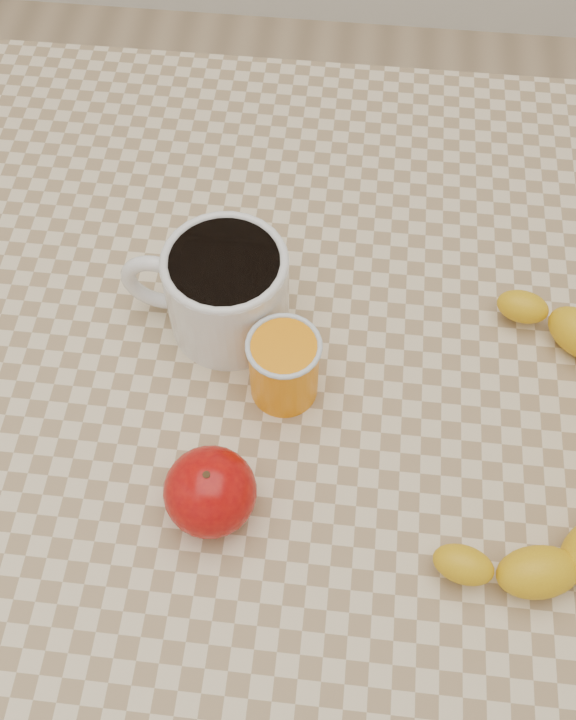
# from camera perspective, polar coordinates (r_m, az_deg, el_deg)

# --- Properties ---
(ground) EXTENTS (3.00, 3.00, 0.00)m
(ground) POSITION_cam_1_polar(r_m,az_deg,el_deg) (1.39, 0.00, -16.60)
(ground) COLOR tan
(ground) RESTS_ON ground
(table) EXTENTS (0.80, 0.80, 0.75)m
(table) POSITION_cam_1_polar(r_m,az_deg,el_deg) (0.76, 0.00, -4.10)
(table) COLOR beige
(table) RESTS_ON ground
(coffee_mug) EXTENTS (0.15, 0.11, 0.09)m
(coffee_mug) POSITION_cam_1_polar(r_m,az_deg,el_deg) (0.67, -4.61, 5.10)
(coffee_mug) COLOR white
(coffee_mug) RESTS_ON table
(orange_juice_glass) EXTENTS (0.06, 0.06, 0.07)m
(orange_juice_glass) POSITION_cam_1_polar(r_m,az_deg,el_deg) (0.64, -0.29, -0.46)
(orange_juice_glass) COLOR orange
(orange_juice_glass) RESTS_ON table
(apple) EXTENTS (0.07, 0.07, 0.06)m
(apple) POSITION_cam_1_polar(r_m,az_deg,el_deg) (0.60, -5.56, -9.30)
(apple) COLOR #8A0407
(apple) RESTS_ON table
(banana) EXTENTS (0.45, 0.48, 0.05)m
(banana) POSITION_cam_1_polar(r_m,az_deg,el_deg) (0.66, 18.62, -5.93)
(banana) COLOR yellow
(banana) RESTS_ON table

